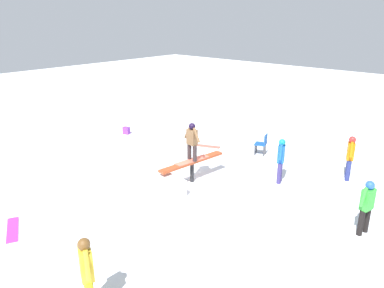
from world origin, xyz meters
TOP-DOWN VIEW (x-y plane):
  - ground_plane at (0.00, 0.00)m, footprint 60.00×60.00m
  - rail_feature at (0.00, 0.00)m, footprint 2.70×0.57m
  - snow_kicker_ramp at (-1.79, 0.20)m, footprint 1.95×1.69m
  - main_rider_on_rail at (0.00, 0.00)m, footprint 1.36×0.76m
  - bystander_blue at (1.99, -2.25)m, footprint 0.65×0.35m
  - bystander_green at (0.60, -5.50)m, footprint 0.67×0.29m
  - bystander_orange at (3.77, -3.91)m, footprint 0.67×0.34m
  - bystander_yellow at (-5.75, -2.48)m, footprint 0.39×0.67m
  - loose_snowboard_coral at (3.08, 2.00)m, footprint 0.80×1.39m
  - loose_snowboard_magenta at (-5.50, 1.56)m, footprint 0.81×1.30m
  - loose_snowboard_white at (-1.96, -2.97)m, footprint 0.51×1.30m
  - folding_chair at (3.83, -0.39)m, footprint 0.55×0.55m
  - backpack_on_snow at (1.92, 5.94)m, footprint 0.30×0.35m

SIDE VIEW (x-z plane):
  - ground_plane at x=0.00m, z-range 0.00..0.00m
  - loose_snowboard_coral at x=3.08m, z-range 0.00..0.02m
  - loose_snowboard_magenta at x=-5.50m, z-range 0.00..0.02m
  - loose_snowboard_white at x=-1.96m, z-range 0.00..0.02m
  - backpack_on_snow at x=1.92m, z-range 0.00..0.34m
  - snow_kicker_ramp at x=-1.79m, z-range 0.00..0.58m
  - folding_chair at x=3.83m, z-range -0.03..0.85m
  - rail_feature at x=0.00m, z-range 0.28..1.05m
  - bystander_green at x=0.60m, z-range 0.09..1.60m
  - bystander_blue at x=1.99m, z-range 0.10..1.64m
  - bystander_orange at x=3.77m, z-range 0.10..1.66m
  - bystander_yellow at x=-5.75m, z-range 0.10..1.73m
  - main_rider_on_rail at x=0.00m, z-range 0.77..2.10m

